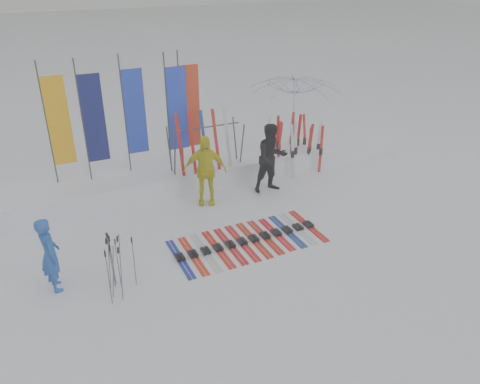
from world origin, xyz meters
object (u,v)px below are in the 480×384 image
person_blue (50,255)px  ski_rack (206,141)px  person_black (272,158)px  ski_row (248,240)px  tent_canopy (294,116)px  person_yellow (205,170)px

person_blue → ski_rack: ski_rack is taller
person_black → ski_row: person_black is taller
ski_row → tent_canopy: bearing=48.4°
person_blue → person_black: (6.02, 2.04, 0.19)m
tent_canopy → ski_rack: bearing=-164.2°
person_black → person_yellow: person_black is taller
person_blue → person_yellow: (4.08, 2.13, 0.16)m
tent_canopy → person_black: bearing=-133.5°
person_black → ski_rack: size_ratio=0.97×
tent_canopy → ski_rack: (-3.44, -0.97, 0.02)m
person_yellow → ski_row: (0.14, -2.25, -0.92)m
tent_canopy → ski_row: bearing=-131.6°
person_black → ski_row: (-1.80, -2.16, -0.95)m
person_blue → tent_canopy: 8.94m
person_blue → ski_rack: bearing=-62.7°
person_blue → ski_row: person_blue is taller
person_yellow → ski_rack: person_yellow is taller
person_blue → person_yellow: person_yellow is taller
person_blue → person_black: 6.35m
person_blue → person_yellow: bearing=-69.7°
person_yellow → tent_canopy: 4.35m
ski_row → ski_rack: bearing=85.0°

